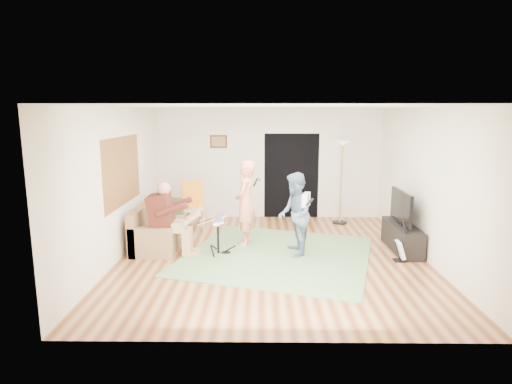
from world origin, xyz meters
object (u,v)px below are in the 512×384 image
dining_chair (194,213)px  tv_cabinet (402,237)px  sofa (158,230)px  singer (245,203)px  guitar_spare (400,250)px  television (401,207)px  drum_kit (218,238)px  guitarist (295,215)px  torchiere_lamp (342,167)px

dining_chair → tv_cabinet: (4.20, -1.34, -0.14)m
sofa → dining_chair: size_ratio=1.81×
sofa → singer: size_ratio=1.17×
guitar_spare → television: size_ratio=0.67×
drum_kit → television: (3.45, 0.27, 0.54)m
drum_kit → sofa: bearing=153.2°
guitarist → torchiere_lamp: 2.71m
guitar_spare → drum_kit: bearing=173.6°
singer → guitar_spare: singer is taller
guitarist → tv_cabinet: size_ratio=1.10×
guitar_spare → dining_chair: (-3.97, 1.98, 0.18)m
torchiere_lamp → television: size_ratio=1.78×
singer → torchiere_lamp: size_ratio=0.86×
drum_kit → television: television is taller
dining_chair → television: (4.15, -1.34, 0.46)m
singer → guitarist: bearing=66.4°
tv_cabinet → television: (-0.05, 0.00, 0.60)m
drum_kit → television: size_ratio=0.64×
dining_chair → tv_cabinet: bearing=-32.3°
drum_kit → singer: singer is taller
singer → dining_chair: (-1.19, 1.01, -0.46)m
guitar_spare → television: television is taller
sofa → torchiere_lamp: size_ratio=1.01×
guitarist → dining_chair: (-2.11, 1.66, -0.38)m
singer → tv_cabinet: bearing=95.0°
guitar_spare → tv_cabinet: size_ratio=0.53×
sofa → singer: bearing=-1.6°
torchiere_lamp → television: torchiere_lamp is taller
sofa → drum_kit: sofa is taller
tv_cabinet → television: bearing=180.0°
tv_cabinet → television: 0.60m
guitarist → dining_chair: size_ratio=1.41×
sofa → television: 4.79m
singer → guitar_spare: bearing=82.0°
guitarist → singer: bearing=-127.9°
guitarist → guitar_spare: bearing=77.1°
singer → guitar_spare: (2.78, -0.97, -0.63)m
drum_kit → television: bearing=4.5°
sofa → guitar_spare: size_ratio=2.66×
guitarist → tv_cabinet: 2.17m
guitar_spare → torchiere_lamp: bearing=102.5°
torchiere_lamp → dining_chair: torchiere_lamp is taller
guitar_spare → guitarist: bearing=170.1°
torchiere_lamp → dining_chair: size_ratio=1.79×
dining_chair → tv_cabinet: dining_chair is taller
singer → torchiere_lamp: bearing=138.8°
singer → dining_chair: size_ratio=1.55×
drum_kit → torchiere_lamp: torchiere_lamp is taller
guitarist → tv_cabinet: (2.08, 0.32, -0.52)m
drum_kit → guitarist: size_ratio=0.46×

